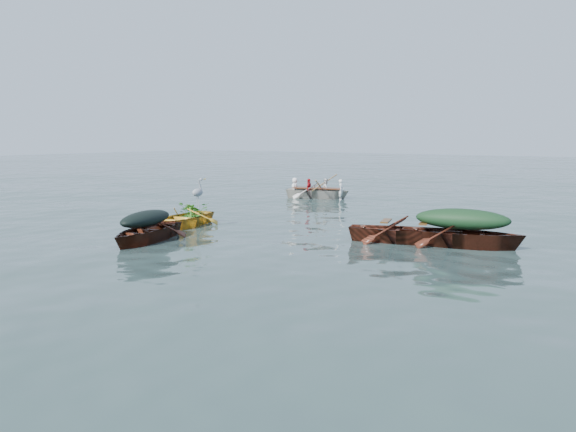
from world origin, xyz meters
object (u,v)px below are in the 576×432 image
at_px(open_wooden_boat, 404,243).
at_px(rowed_boat, 317,199).
at_px(green_tarp_boat, 461,247).
at_px(yellow_dinghy, 182,227).
at_px(dark_covered_boat, 146,242).
at_px(heron, 198,198).

relative_size(open_wooden_boat, rowed_boat, 1.01).
height_order(green_tarp_boat, open_wooden_boat, green_tarp_boat).
distance_m(green_tarp_boat, open_wooden_boat, 1.42).
bearing_deg(yellow_dinghy, dark_covered_boat, -77.29).
bearing_deg(yellow_dinghy, rowed_boat, 84.77).
bearing_deg(open_wooden_boat, green_tarp_boat, -93.77).
bearing_deg(green_tarp_boat, dark_covered_boat, 108.17).
relative_size(green_tarp_boat, heron, 4.52).
bearing_deg(heron, yellow_dinghy, -174.81).
xyz_separation_m(yellow_dinghy, green_tarp_boat, (7.92, 1.83, 0.00)).
height_order(yellow_dinghy, dark_covered_boat, yellow_dinghy).
height_order(dark_covered_boat, heron, heron).
height_order(yellow_dinghy, open_wooden_boat, yellow_dinghy).
height_order(green_tarp_boat, rowed_boat, green_tarp_boat).
xyz_separation_m(dark_covered_boat, heron, (-0.41, 2.36, 0.92)).
bearing_deg(yellow_dinghy, green_tarp_boat, 2.59).
bearing_deg(green_tarp_boat, yellow_dinghy, 91.10).
height_order(green_tarp_boat, heron, heron).
distance_m(green_tarp_boat, rowed_boat, 11.32).
relative_size(dark_covered_boat, open_wooden_boat, 0.91).
bearing_deg(heron, rowed_boat, 88.24).
bearing_deg(yellow_dinghy, heron, 5.19).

